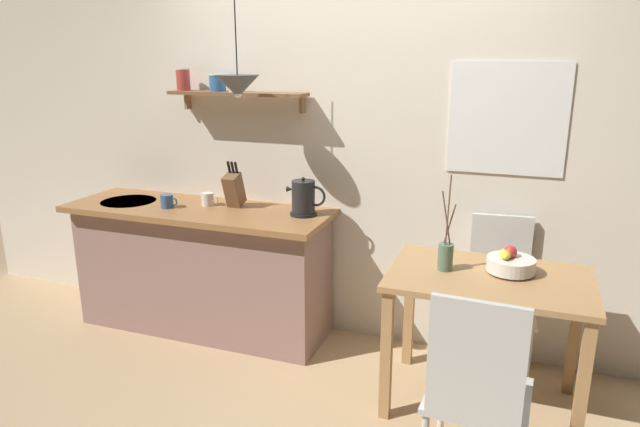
# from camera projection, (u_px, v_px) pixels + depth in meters

# --- Properties ---
(ground_plane) EXTENTS (14.00, 14.00, 0.00)m
(ground_plane) POSITION_uv_depth(u_px,v_px,m) (321.00, 375.00, 3.46)
(ground_plane) COLOR tan
(back_wall) EXTENTS (6.80, 0.11, 2.70)m
(back_wall) POSITION_uv_depth(u_px,v_px,m) (386.00, 142.00, 3.61)
(back_wall) COLOR silver
(back_wall) RESTS_ON ground_plane
(kitchen_counter) EXTENTS (1.83, 0.63, 0.89)m
(kitchen_counter) POSITION_uv_depth(u_px,v_px,m) (202.00, 267.00, 3.96)
(kitchen_counter) COLOR gray
(kitchen_counter) RESTS_ON ground_plane
(wall_shelf) EXTENTS (0.96, 0.20, 0.28)m
(wall_shelf) POSITION_uv_depth(u_px,v_px,m) (224.00, 89.00, 3.74)
(wall_shelf) COLOR brown
(dining_table) EXTENTS (1.04, 0.69, 0.77)m
(dining_table) POSITION_uv_depth(u_px,v_px,m) (488.00, 298.00, 3.01)
(dining_table) COLOR tan
(dining_table) RESTS_ON ground_plane
(dining_chair_near) EXTENTS (0.45, 0.46, 0.99)m
(dining_chair_near) POSITION_uv_depth(u_px,v_px,m) (477.00, 389.00, 2.36)
(dining_chair_near) COLOR silver
(dining_chair_near) RESTS_ON ground_plane
(dining_chair_far) EXTENTS (0.44, 0.47, 0.96)m
(dining_chair_far) POSITION_uv_depth(u_px,v_px,m) (498.00, 291.00, 3.38)
(dining_chair_far) COLOR silver
(dining_chair_far) RESTS_ON ground_plane
(fruit_bowl) EXTENTS (0.25, 0.25, 0.15)m
(fruit_bowl) POSITION_uv_depth(u_px,v_px,m) (510.00, 263.00, 2.99)
(fruit_bowl) COLOR silver
(fruit_bowl) RESTS_ON dining_table
(twig_vase) EXTENTS (0.08, 0.08, 0.52)m
(twig_vase) POSITION_uv_depth(u_px,v_px,m) (446.00, 255.00, 3.03)
(twig_vase) COLOR #567056
(twig_vase) RESTS_ON dining_table
(electric_kettle) EXTENTS (0.26, 0.17, 0.25)m
(electric_kettle) POSITION_uv_depth(u_px,v_px,m) (304.00, 198.00, 3.60)
(electric_kettle) COLOR black
(electric_kettle) RESTS_ON kitchen_counter
(knife_block) EXTENTS (0.10, 0.17, 0.31)m
(knife_block) POSITION_uv_depth(u_px,v_px,m) (234.00, 189.00, 3.79)
(knife_block) COLOR brown
(knife_block) RESTS_ON kitchen_counter
(coffee_mug_by_sink) EXTENTS (0.12, 0.08, 0.09)m
(coffee_mug_by_sink) POSITION_uv_depth(u_px,v_px,m) (167.00, 201.00, 3.79)
(coffee_mug_by_sink) COLOR #3D5B89
(coffee_mug_by_sink) RESTS_ON kitchen_counter
(coffee_mug_spare) EXTENTS (0.12, 0.08, 0.09)m
(coffee_mug_spare) POSITION_uv_depth(u_px,v_px,m) (208.00, 199.00, 3.85)
(coffee_mug_spare) COLOR white
(coffee_mug_spare) RESTS_ON kitchen_counter
(pendant_lamp) EXTENTS (0.27, 0.27, 0.61)m
(pendant_lamp) POSITION_uv_depth(u_px,v_px,m) (238.00, 86.00, 3.38)
(pendant_lamp) COLOR black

